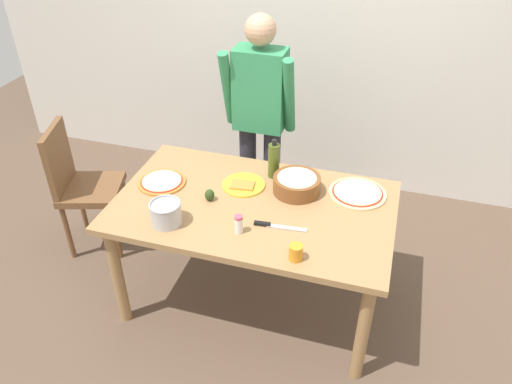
{
  "coord_description": "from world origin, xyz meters",
  "views": [
    {
      "loc": [
        0.68,
        -2.22,
        2.46
      ],
      "look_at": [
        0.0,
        0.05,
        0.81
      ],
      "focal_mm": 35.13,
      "sensor_mm": 36.0,
      "label": 1
    }
  ],
  "objects_px": {
    "pizza_cooked_on_tray": "(162,182)",
    "steel_pot": "(166,213)",
    "dining_table": "(254,216)",
    "cup_orange": "(296,252)",
    "plate_with_slice": "(243,185)",
    "person_cook": "(260,115)",
    "chef_knife": "(274,226)",
    "pizza_raw_on_board": "(357,193)",
    "olive_oil_bottle": "(274,160)",
    "chair_wooden_left": "(80,182)",
    "avocado": "(210,195)",
    "popcorn_bowl": "(297,183)",
    "salt_shaker": "(238,224)"
  },
  "relations": [
    {
      "from": "dining_table",
      "to": "olive_oil_bottle",
      "type": "distance_m",
      "value": 0.38
    },
    {
      "from": "pizza_raw_on_board",
      "to": "steel_pot",
      "type": "bearing_deg",
      "value": -149.28
    },
    {
      "from": "dining_table",
      "to": "chef_knife",
      "type": "distance_m",
      "value": 0.26
    },
    {
      "from": "dining_table",
      "to": "person_cook",
      "type": "xyz_separation_m",
      "value": [
        -0.19,
        0.76,
        0.27
      ]
    },
    {
      "from": "chef_knife",
      "to": "dining_table",
      "type": "bearing_deg",
      "value": 134.76
    },
    {
      "from": "chair_wooden_left",
      "to": "pizza_raw_on_board",
      "type": "relative_size",
      "value": 2.81
    },
    {
      "from": "chair_wooden_left",
      "to": "popcorn_bowl",
      "type": "height_order",
      "value": "chair_wooden_left"
    },
    {
      "from": "pizza_raw_on_board",
      "to": "pizza_cooked_on_tray",
      "type": "distance_m",
      "value": 1.18
    },
    {
      "from": "person_cook",
      "to": "avocado",
      "type": "height_order",
      "value": "person_cook"
    },
    {
      "from": "cup_orange",
      "to": "chef_knife",
      "type": "height_order",
      "value": "cup_orange"
    },
    {
      "from": "plate_with_slice",
      "to": "salt_shaker",
      "type": "relative_size",
      "value": 2.45
    },
    {
      "from": "popcorn_bowl",
      "to": "salt_shaker",
      "type": "xyz_separation_m",
      "value": [
        -0.21,
        -0.46,
        -0.01
      ]
    },
    {
      "from": "pizza_raw_on_board",
      "to": "steel_pot",
      "type": "relative_size",
      "value": 1.95
    },
    {
      "from": "pizza_cooked_on_tray",
      "to": "salt_shaker",
      "type": "relative_size",
      "value": 2.74
    },
    {
      "from": "pizza_cooked_on_tray",
      "to": "chef_knife",
      "type": "height_order",
      "value": "pizza_cooked_on_tray"
    },
    {
      "from": "plate_with_slice",
      "to": "person_cook",
      "type": "bearing_deg",
      "value": 96.99
    },
    {
      "from": "olive_oil_bottle",
      "to": "chef_knife",
      "type": "relative_size",
      "value": 0.88
    },
    {
      "from": "cup_orange",
      "to": "dining_table",
      "type": "bearing_deg",
      "value": 131.34
    },
    {
      "from": "popcorn_bowl",
      "to": "person_cook",
      "type": "bearing_deg",
      "value": 124.95
    },
    {
      "from": "dining_table",
      "to": "salt_shaker",
      "type": "height_order",
      "value": "salt_shaker"
    },
    {
      "from": "chair_wooden_left",
      "to": "dining_table",
      "type": "bearing_deg",
      "value": -8.13
    },
    {
      "from": "plate_with_slice",
      "to": "popcorn_bowl",
      "type": "relative_size",
      "value": 0.93
    },
    {
      "from": "dining_table",
      "to": "person_cook",
      "type": "bearing_deg",
      "value": 103.81
    },
    {
      "from": "person_cook",
      "to": "cup_orange",
      "type": "distance_m",
      "value": 1.26
    },
    {
      "from": "avocado",
      "to": "plate_with_slice",
      "type": "bearing_deg",
      "value": 53.74
    },
    {
      "from": "olive_oil_bottle",
      "to": "cup_orange",
      "type": "distance_m",
      "value": 0.77
    },
    {
      "from": "dining_table",
      "to": "cup_orange",
      "type": "bearing_deg",
      "value": -48.66
    },
    {
      "from": "person_cook",
      "to": "chef_knife",
      "type": "relative_size",
      "value": 5.57
    },
    {
      "from": "pizza_cooked_on_tray",
      "to": "steel_pot",
      "type": "height_order",
      "value": "steel_pot"
    },
    {
      "from": "salt_shaker",
      "to": "chef_knife",
      "type": "distance_m",
      "value": 0.2
    },
    {
      "from": "person_cook",
      "to": "chair_wooden_left",
      "type": "height_order",
      "value": "person_cook"
    },
    {
      "from": "person_cook",
      "to": "popcorn_bowl",
      "type": "relative_size",
      "value": 5.79
    },
    {
      "from": "popcorn_bowl",
      "to": "avocado",
      "type": "bearing_deg",
      "value": -153.53
    },
    {
      "from": "dining_table",
      "to": "chef_knife",
      "type": "height_order",
      "value": "chef_knife"
    },
    {
      "from": "chair_wooden_left",
      "to": "olive_oil_bottle",
      "type": "relative_size",
      "value": 3.71
    },
    {
      "from": "pizza_raw_on_board",
      "to": "pizza_cooked_on_tray",
      "type": "height_order",
      "value": "same"
    },
    {
      "from": "steel_pot",
      "to": "avocado",
      "type": "height_order",
      "value": "steel_pot"
    },
    {
      "from": "plate_with_slice",
      "to": "cup_orange",
      "type": "distance_m",
      "value": 0.7
    },
    {
      "from": "olive_oil_bottle",
      "to": "salt_shaker",
      "type": "xyz_separation_m",
      "value": [
        -0.03,
        -0.58,
        -0.06
      ]
    },
    {
      "from": "plate_with_slice",
      "to": "salt_shaker",
      "type": "xyz_separation_m",
      "value": [
        0.11,
        -0.42,
        0.04
      ]
    },
    {
      "from": "pizza_cooked_on_tray",
      "to": "chef_knife",
      "type": "relative_size",
      "value": 1.0
    },
    {
      "from": "chef_knife",
      "to": "popcorn_bowl",
      "type": "bearing_deg",
      "value": 83.49
    },
    {
      "from": "cup_orange",
      "to": "salt_shaker",
      "type": "relative_size",
      "value": 0.8
    },
    {
      "from": "steel_pot",
      "to": "pizza_raw_on_board",
      "type": "bearing_deg",
      "value": 30.72
    },
    {
      "from": "popcorn_bowl",
      "to": "olive_oil_bottle",
      "type": "bearing_deg",
      "value": 144.48
    },
    {
      "from": "dining_table",
      "to": "pizza_raw_on_board",
      "type": "bearing_deg",
      "value": 25.81
    },
    {
      "from": "plate_with_slice",
      "to": "steel_pot",
      "type": "bearing_deg",
      "value": -122.3
    },
    {
      "from": "olive_oil_bottle",
      "to": "chef_knife",
      "type": "xyz_separation_m",
      "value": [
        0.13,
        -0.49,
        -0.11
      ]
    },
    {
      "from": "olive_oil_bottle",
      "to": "avocado",
      "type": "distance_m",
      "value": 0.46
    },
    {
      "from": "person_cook",
      "to": "chef_knife",
      "type": "bearing_deg",
      "value": -69.15
    }
  ]
}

